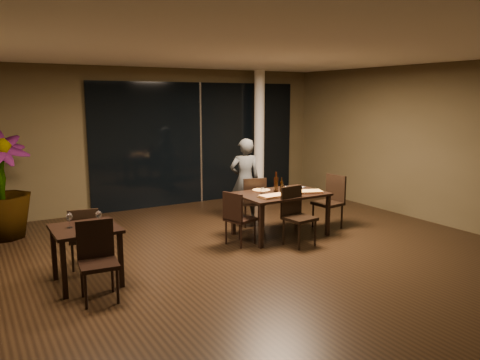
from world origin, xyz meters
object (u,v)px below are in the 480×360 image
Objects in this scene: side_table at (85,237)px; bottle_c at (276,182)px; chair_main_left at (237,216)px; chair_main_right at (331,198)px; chair_side_far at (84,235)px; diner at (245,180)px; bottle_a at (276,185)px; main_table at (281,197)px; bottle_b at (282,185)px; chair_main_near at (296,213)px; chair_side_near at (97,256)px; chair_main_far at (253,199)px.

bottle_c is (3.37, 0.60, 0.30)m from side_table.
chair_main_right reaches higher than chair_main_left.
chair_side_far is 2.47× the size of bottle_c.
chair_main_left is 0.91× the size of chair_main_right.
diner is (0.91, 1.26, 0.31)m from chair_main_left.
bottle_c is (3.27, 0.04, 0.44)m from chair_side_far.
side_table is 3.37m from bottle_a.
side_table is 2.50m from chair_main_left.
chair_main_left is at bearing 8.93° from side_table.
diner is 4.54× the size of bottle_c.
chair_side_far is 2.97× the size of bottle_a.
chair_side_far is at bearing 178.87° from main_table.
bottle_b is at bearing 109.88° from diner.
chair_main_near is 0.98× the size of chair_main_right.
side_table is 2.72× the size of bottle_a.
side_table is 0.91× the size of chair_main_left.
diner reaches higher than chair_side_near.
chair_main_near is 3.66× the size of bottle_b.
main_table is 3.54m from chair_side_near.
bottle_a is (0.00, 0.57, 0.37)m from chair_main_near.
bottle_c is at bearing -93.49° from chair_main_left.
bottle_b is at bearing 8.60° from side_table.
side_table is at bearing 82.13° from chair_main_left.
chair_side_far is at bearing 91.50° from chair_side_near.
chair_side_near reaches higher than chair_main_far.
chair_main_near is 1.01× the size of chair_side_near.
chair_main_near reaches higher than chair_main_left.
chair_main_left is at bearing 26.34° from chair_side_near.
bottle_c is (-0.03, 0.10, 0.25)m from main_table.
side_table is 0.50× the size of diner.
side_table is 4.51m from chair_main_right.
side_table is 3.43m from bottle_c.
chair_side_near is 3.48m from bottle_a.
chair_main_right is at bearing -105.49° from chair_main_left.
chair_side_near reaches higher than side_table.
chair_main_far is 1.06× the size of chair_side_far.
diner reaches higher than chair_main_left.
side_table is at bearing 97.42° from chair_side_near.
side_table is 3.31m from chair_main_near.
bottle_b reaches higher than chair_main_right.
bottle_a is at bearing 23.50° from chair_side_near.
main_table is 0.96m from chair_main_left.
chair_main_left is at bearing 62.62° from chair_main_far.
chair_main_left reaches higher than side_table.
chair_main_near is 1.72m from diner.
bottle_b is at bearing -99.03° from chair_main_left.
chair_main_right reaches higher than side_table.
chair_main_far is 1.27m from chair_main_near.
chair_side_near is at bearing 93.56° from chair_main_left.
chair_main_far is 0.52m from diner.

